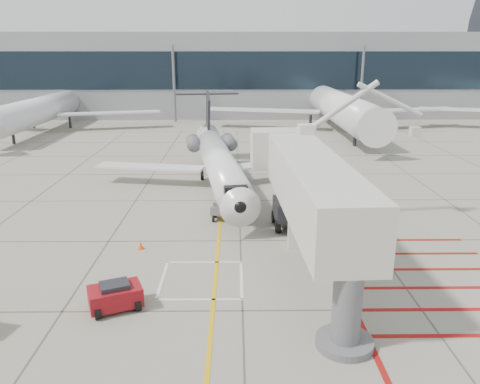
{
  "coord_description": "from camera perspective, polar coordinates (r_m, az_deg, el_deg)",
  "views": [
    {
      "loc": [
        -0.31,
        -22.34,
        11.07
      ],
      "look_at": [
        0.0,
        6.0,
        2.5
      ],
      "focal_mm": 35.0,
      "sensor_mm": 36.0,
      "label": 1
    }
  ],
  "objects": [
    {
      "name": "terminal_building",
      "position": [
        93.0,
        5.92,
        14.23
      ],
      "size": [
        180.0,
        28.0,
        14.0
      ],
      "primitive_type": "cube",
      "color": "gray",
      "rests_on": "ground_plane"
    },
    {
      "name": "pushback_tug",
      "position": [
        21.98,
        -14.97,
        -12.05
      ],
      "size": [
        2.65,
        2.18,
        1.33
      ],
      "primitive_type": null,
      "rotation": [
        0.0,
        0.0,
        0.39
      ],
      "color": "maroon",
      "rests_on": "ground_plane"
    },
    {
      "name": "baggage_cart",
      "position": [
        31.78,
        -1.89,
        -2.49
      ],
      "size": [
        1.93,
        1.38,
        1.13
      ],
      "primitive_type": null,
      "rotation": [
        0.0,
        0.0,
        -0.15
      ],
      "color": "slate",
      "rests_on": "ground_plane"
    },
    {
      "name": "regional_jet",
      "position": [
        36.75,
        -2.21,
        4.98
      ],
      "size": [
        24.9,
        29.66,
        7.07
      ],
      "primitive_type": null,
      "rotation": [
        0.0,
        0.0,
        0.14
      ],
      "color": "white",
      "rests_on": "ground_plane"
    },
    {
      "name": "jet_bridge",
      "position": [
        23.87,
        8.96,
        -0.81
      ],
      "size": [
        10.12,
        19.98,
        7.84
      ],
      "primitive_type": null,
      "rotation": [
        0.0,
        0.0,
        0.04
      ],
      "color": "silver",
      "rests_on": "ground_plane"
    },
    {
      "name": "ground_power_unit",
      "position": [
        27.85,
        8.7,
        -4.42
      ],
      "size": [
        2.81,
        1.77,
        2.14
      ],
      "primitive_type": null,
      "rotation": [
        0.0,
        0.0,
        -0.07
      ],
      "color": "silver",
      "rests_on": "ground_plane"
    },
    {
      "name": "cone_side",
      "position": [
        33.06,
        0.65,
        -2.26
      ],
      "size": [
        0.37,
        0.37,
        0.52
      ],
      "primitive_type": "cone",
      "color": "#FF620D",
      "rests_on": "ground_plane"
    },
    {
      "name": "bg_aircraft_b",
      "position": [
        73.84,
        -22.86,
        11.16
      ],
      "size": [
        32.58,
        36.2,
        10.86
      ],
      "primitive_type": null,
      "color": "silver",
      "rests_on": "ground_plane"
    },
    {
      "name": "terminal_glass_band",
      "position": [
        79.02,
        7.1,
        14.47
      ],
      "size": [
        180.0,
        0.1,
        6.0
      ],
      "primitive_type": "cube",
      "color": "black",
      "rests_on": "ground_plane"
    },
    {
      "name": "ground_plane",
      "position": [
        24.93,
        0.15,
        -9.53
      ],
      "size": [
        260.0,
        260.0,
        0.0
      ],
      "primitive_type": "plane",
      "color": "gray",
      "rests_on": "ground"
    },
    {
      "name": "bg_aircraft_c",
      "position": [
        70.03,
        11.63,
        12.54
      ],
      "size": [
        37.5,
        41.67,
        12.5
      ],
      "primitive_type": null,
      "color": "silver",
      "rests_on": "ground_plane"
    },
    {
      "name": "cone_nose",
      "position": [
        27.97,
        -12.02,
        -6.35
      ],
      "size": [
        0.34,
        0.34,
        0.47
      ],
      "primitive_type": "cone",
      "color": "#FE520D",
      "rests_on": "ground_plane"
    }
  ]
}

